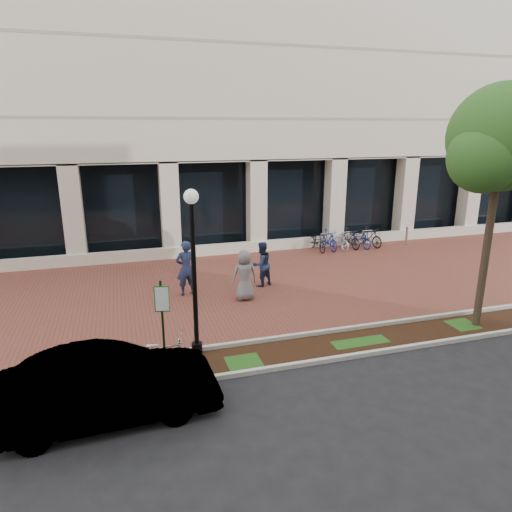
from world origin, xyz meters
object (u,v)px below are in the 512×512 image
object	(u,v)px
pedestrian_right	(245,275)
sedan_near_curb	(107,387)
parking_sign	(163,317)
locked_bicycle	(162,352)
pedestrian_mid	(261,264)
pedestrian_left	(186,268)
bollard	(407,236)
street_tree	(502,145)
lamppost	(194,265)
bike_rack_cluster	(344,239)

from	to	relation	value
pedestrian_right	sedan_near_curb	xyz separation A→B (m)	(-4.35, -5.53, -0.15)
parking_sign	sedan_near_curb	distance (m)	1.98
locked_bicycle	pedestrian_mid	world-z (taller)	pedestrian_mid
locked_bicycle	pedestrian_left	distance (m)	5.10
pedestrian_mid	sedan_near_curb	bearing A→B (deg)	28.60
bollard	sedan_near_curb	size ratio (longest dim) A/B	0.23
pedestrian_right	bollard	xyz separation A→B (m)	(9.55, 4.73, -0.36)
street_tree	pedestrian_left	xyz separation A→B (m)	(-7.88, 4.96, -4.23)
parking_sign	lamppost	xyz separation A→B (m)	(0.89, 0.89, 0.89)
lamppost	pedestrian_left	distance (m)	4.60
pedestrian_right	bike_rack_cluster	world-z (taller)	pedestrian_right
lamppost	street_tree	world-z (taller)	street_tree
street_tree	bike_rack_cluster	distance (m)	10.22
street_tree	pedestrian_mid	xyz separation A→B (m)	(-5.11, 5.10, -4.37)
pedestrian_mid	sedan_near_curb	size ratio (longest dim) A/B	0.38
pedestrian_mid	bollard	size ratio (longest dim) A/B	1.67
street_tree	locked_bicycle	size ratio (longest dim) A/B	3.89
locked_bicycle	pedestrian_left	xyz separation A→B (m)	(1.32, 4.90, 0.51)
locked_bicycle	sedan_near_curb	bearing A→B (deg)	161.56
bollard	bike_rack_cluster	world-z (taller)	bollard
pedestrian_mid	bike_rack_cluster	world-z (taller)	pedestrian_mid
locked_bicycle	lamppost	bearing A→B (deg)	-41.74
lamppost	sedan_near_curb	bearing A→B (deg)	-134.29
bollard	locked_bicycle	bearing A→B (deg)	-145.85
lamppost	bike_rack_cluster	distance (m)	12.16
lamppost	parking_sign	bearing A→B (deg)	-134.98
lamppost	bike_rack_cluster	size ratio (longest dim) A/B	1.22
lamppost	pedestrian_left	xyz separation A→B (m)	(0.39, 4.35, -1.44)
sedan_near_curb	bollard	bearing A→B (deg)	-56.22
bollard	bike_rack_cluster	distance (m)	3.25
lamppost	pedestrian_left	world-z (taller)	lamppost
locked_bicycle	bollard	bearing A→B (deg)	-38.00
lamppost	pedestrian_right	world-z (taller)	lamppost
sedan_near_curb	pedestrian_mid	bearing A→B (deg)	-41.06
street_tree	bollard	world-z (taller)	street_tree
parking_sign	pedestrian_right	world-z (taller)	parking_sign
pedestrian_mid	pedestrian_left	bearing A→B (deg)	-20.11
pedestrian_left	sedan_near_curb	bearing A→B (deg)	61.91
parking_sign	bike_rack_cluster	xyz separation A→B (m)	(9.42, 9.33, -1.06)
parking_sign	pedestrian_mid	world-z (taller)	parking_sign
locked_bicycle	parking_sign	bearing A→B (deg)	-155.61
locked_bicycle	bike_rack_cluster	size ratio (longest dim) A/B	0.50
street_tree	locked_bicycle	bearing A→B (deg)	179.62
street_tree	bike_rack_cluster	xyz separation A→B (m)	(0.26, 9.05, -4.75)
street_tree	pedestrian_left	distance (m)	10.23
bike_rack_cluster	pedestrian_left	bearing A→B (deg)	-160.94
sedan_near_curb	street_tree	bearing A→B (deg)	-83.95
pedestrian_left	bollard	size ratio (longest dim) A/B	1.96
lamppost	street_tree	size ratio (longest dim) A/B	0.63
pedestrian_mid	bollard	bearing A→B (deg)	179.56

